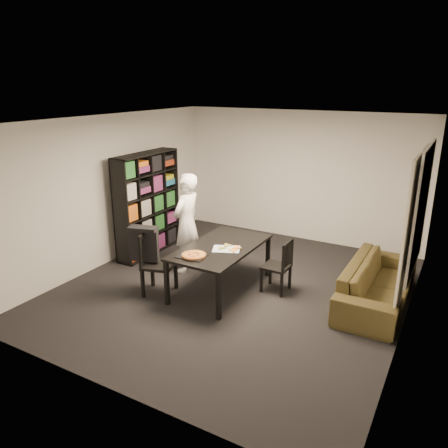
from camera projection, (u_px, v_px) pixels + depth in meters
The scene contains 16 objects.
room at pixel (235, 210), 6.51m from camera, with size 5.01×5.51×2.61m.
window_pane at pixel (421, 210), 5.79m from camera, with size 0.02×1.40×1.60m, color black.
window_frame at pixel (421, 210), 5.79m from camera, with size 0.03×1.52×1.72m, color white.
curtain_left at pixel (406, 245), 5.50m from camera, with size 0.03×0.70×2.25m, color beige.
curtain_right at pixel (416, 223), 6.36m from camera, with size 0.03×0.70×2.25m, color beige.
bookshelf at pixel (148, 204), 8.12m from camera, with size 0.35×1.50×1.90m, color black.
dining_table at pixel (221, 250), 6.69m from camera, with size 0.97×1.74×0.72m.
chair_left at pixel (153, 259), 6.62m from camera, with size 0.57×0.57×0.98m.
chair_right at pixel (281, 263), 6.67m from camera, with size 0.39×0.39×0.84m.
draped_jacket at pixel (144, 242), 6.57m from camera, with size 0.47×0.31×0.54m.
person at pixel (187, 223), 7.34m from camera, with size 0.62×0.41×1.70m, color white.
baking_tray at pixel (192, 256), 6.28m from camera, with size 0.40×0.32×0.01m, color black.
pepperoni_pizza at pixel (194, 255), 6.26m from camera, with size 0.35×0.35×0.03m.
kitchen_towel at pixel (226, 249), 6.54m from camera, with size 0.40×0.30×0.01m, color white.
pizza_slices at pixel (230, 248), 6.57m from camera, with size 0.37×0.31×0.01m, color #CC7A3F, non-canonical shape.
sofa at pixel (378, 283), 6.39m from camera, with size 2.12×0.83×0.62m, color #393916.
Camera 1 is at (2.92, -5.53, 3.12)m, focal length 35.00 mm.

